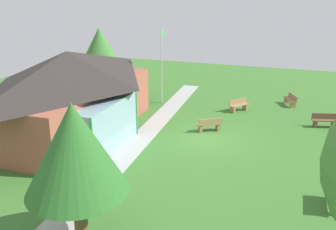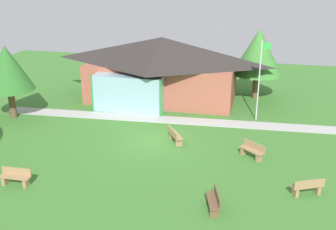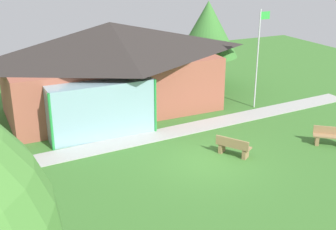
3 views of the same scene
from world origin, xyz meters
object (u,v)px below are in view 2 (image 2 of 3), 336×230
at_px(tree_west_hedge, 7,68).
at_px(flagpole, 260,77).
at_px(pavilion, 161,68).
at_px(bench_front_right, 214,201).
at_px(bench_front_left, 16,177).
at_px(bench_rear_near_path, 175,136).
at_px(bench_lawn_far_right, 307,187).
at_px(tree_behind_pavilion_right, 258,52).
at_px(bench_mid_right, 252,151).

bearing_deg(tree_west_hedge, flagpole, 11.36).
height_order(pavilion, bench_front_right, pavilion).
relative_size(bench_front_left, tree_west_hedge, 0.30).
bearing_deg(tree_west_hedge, bench_front_left, -56.80).
relative_size(bench_front_left, bench_front_right, 0.97).
distance_m(bench_rear_near_path, bench_front_right, 7.20).
distance_m(bench_lawn_far_right, bench_front_right, 4.55).
height_order(flagpole, tree_west_hedge, flagpole).
bearing_deg(bench_front_right, bench_lawn_far_right, -77.43).
bearing_deg(bench_front_right, tree_behind_pavilion_right, -19.91).
bearing_deg(flagpole, pavilion, 158.94).
distance_m(bench_mid_right, tree_west_hedge, 16.62).
height_order(bench_lawn_far_right, tree_behind_pavilion_right, tree_behind_pavilion_right).
bearing_deg(flagpole, bench_lawn_far_right, -74.28).
relative_size(bench_rear_near_path, tree_west_hedge, 0.30).
height_order(bench_front_right, tree_west_hedge, tree_west_hedge).
distance_m(bench_front_left, bench_front_right, 9.49).
bearing_deg(bench_rear_near_path, bench_front_right, -6.09).
xyz_separation_m(pavilion, tree_behind_pavilion_right, (7.07, 2.02, 1.15)).
relative_size(bench_mid_right, tree_west_hedge, 0.29).
height_order(bench_front_left, tree_west_hedge, tree_west_hedge).
height_order(pavilion, bench_rear_near_path, pavilion).
relative_size(bench_mid_right, bench_rear_near_path, 0.95).
xyz_separation_m(bench_mid_right, tree_behind_pavilion_right, (-0.23, 10.59, 3.24)).
relative_size(bench_front_right, tree_behind_pavilion_right, 0.29).
relative_size(tree_west_hedge, tree_behind_pavilion_right, 0.93).
distance_m(bench_front_right, tree_behind_pavilion_right, 16.45).
distance_m(bench_front_left, tree_west_hedge, 10.09).
bearing_deg(tree_west_hedge, bench_rear_near_path, -7.38).
distance_m(bench_front_left, tree_behind_pavilion_right, 19.62).
height_order(pavilion, bench_mid_right, pavilion).
bearing_deg(bench_front_right, bench_rear_near_path, 10.08).
relative_size(bench_front_right, tree_west_hedge, 0.31).
xyz_separation_m(bench_lawn_far_right, bench_front_right, (-4.00, -2.16, 0.00)).
relative_size(bench_mid_right, bench_front_left, 0.95).
bearing_deg(bench_mid_right, tree_west_hedge, 31.20).
height_order(flagpole, bench_front_left, flagpole).
bearing_deg(tree_behind_pavilion_right, flagpole, -86.56).
distance_m(flagpole, bench_rear_near_path, 7.10).
height_order(pavilion, bench_lawn_far_right, pavilion).
bearing_deg(bench_front_right, tree_west_hedge, 45.79).
height_order(pavilion, tree_west_hedge, tree_west_hedge).
distance_m(pavilion, bench_mid_right, 11.45).
relative_size(bench_rear_near_path, bench_front_right, 0.96).
bearing_deg(bench_lawn_far_right, bench_mid_right, 102.71).
bearing_deg(bench_front_right, pavilion, 7.01).
relative_size(pavilion, flagpole, 2.21).
height_order(flagpole, tree_behind_pavilion_right, flagpole).
bearing_deg(flagpole, tree_behind_pavilion_right, 93.44).
height_order(bench_front_left, bench_lawn_far_right, same).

